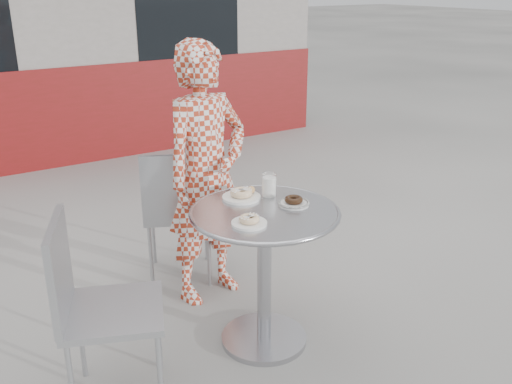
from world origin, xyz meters
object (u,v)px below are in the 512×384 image
plate_checker (294,202)px  seated_person (207,175)px  plate_near (249,221)px  chair_far (180,237)px  milk_cup (269,185)px  plate_far (242,195)px  bistro_table (264,244)px  chair_left (114,346)px

plate_checker → seated_person: bearing=104.9°
seated_person → plate_near: seated_person is taller
chair_far → milk_cup: size_ratio=7.05×
plate_far → milk_cup: 0.15m
bistro_table → milk_cup: size_ratio=6.13×
chair_far → seated_person: bearing=126.6°
seated_person → chair_left: bearing=-154.2°
plate_near → plate_checker: bearing=15.8°
bistro_table → chair_left: size_ratio=0.85×
chair_left → plate_far: 0.96m
chair_far → plate_far: bearing=118.9°
chair_far → plate_near: (-0.09, -1.00, 0.50)m
seated_person → plate_near: bearing=-113.6°
bistro_table → chair_far: (-0.06, 0.90, -0.30)m
seated_person → milk_cup: size_ratio=12.32×
milk_cup → bistro_table: bearing=-129.5°
chair_far → milk_cup: 0.94m
bistro_table → seated_person: size_ratio=0.50×
bistro_table → seated_person: (-0.00, 0.61, 0.19)m
bistro_table → plate_far: (-0.01, 0.20, 0.21)m
chair_left → plate_checker: chair_left is taller
plate_checker → milk_cup: 0.18m
chair_left → milk_cup: 1.09m
chair_far → plate_far: (0.05, -0.70, 0.51)m
chair_far → seated_person: seated_person is taller
plate_near → plate_checker: 0.33m
chair_far → plate_near: chair_far is taller
plate_near → bistro_table: bearing=34.0°
seated_person → plate_checker: (0.17, -0.62, 0.01)m
seated_person → plate_near: 0.73m
plate_far → plate_checker: 0.28m
bistro_table → chair_left: (-0.81, -0.01, -0.30)m
bistro_table → plate_near: plate_near is taller
bistro_table → milk_cup: bearing=50.5°
seated_person → bistro_table: bearing=-101.6°
plate_far → plate_checker: size_ratio=1.23×
milk_cup → plate_far: bearing=162.4°
chair_left → seated_person: bearing=-31.0°
chair_far → plate_near: bearing=109.6°
chair_far → plate_far: chair_far is taller
chair_far → plate_checker: (0.23, -0.91, 0.50)m
chair_far → chair_left: bearing=75.4°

